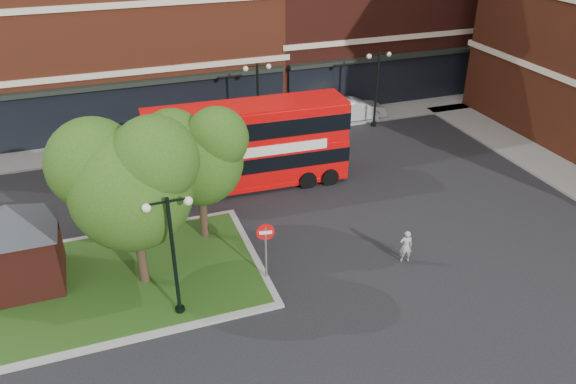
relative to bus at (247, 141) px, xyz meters
name	(u,v)px	position (x,y,z in m)	size (l,w,h in m)	color
ground	(318,286)	(0.19, -9.20, -2.61)	(120.00, 120.00, 0.00)	black
pavement_far	(220,134)	(0.19, 7.30, -2.55)	(44.00, 3.00, 0.12)	slate
terrace_far_left	(67,9)	(-7.81, 14.80, 4.39)	(26.00, 12.00, 14.00)	maroon
traffic_island	(106,282)	(-7.81, -6.20, -2.54)	(12.60, 7.60, 0.15)	gray
kiosk	(14,237)	(-10.81, -5.20, -0.29)	(6.51, 6.51, 3.60)	#471911
tree_island_west	(127,178)	(-6.40, -6.62, 2.19)	(5.40, 4.71, 7.21)	#2D2116
tree_island_east	(196,153)	(-3.39, -4.13, 1.64)	(4.46, 3.90, 6.29)	#2D2116
lamp_island	(173,252)	(-5.31, -9.00, 0.22)	(1.72, 0.36, 5.00)	black
lamp_far_left	(258,99)	(2.19, 5.30, 0.22)	(1.72, 0.36, 5.00)	black
lamp_far_right	(377,85)	(10.19, 5.30, 0.22)	(1.72, 0.36, 5.00)	black
bus	(247,141)	(0.00, 0.00, 0.00)	(10.49, 2.79, 3.97)	red
woman	(406,246)	(4.34, -8.86, -1.86)	(0.55, 0.36, 1.50)	#949497
car_silver	(182,142)	(-2.57, 5.30, -1.86)	(1.75, 4.36, 1.49)	#ACB0B3
car_white	(354,109)	(9.41, 6.80, -1.88)	(1.55, 4.44, 1.46)	silver
no_entry_sign	(266,240)	(-1.61, -8.06, -0.73)	(0.72, 0.20, 2.63)	slate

